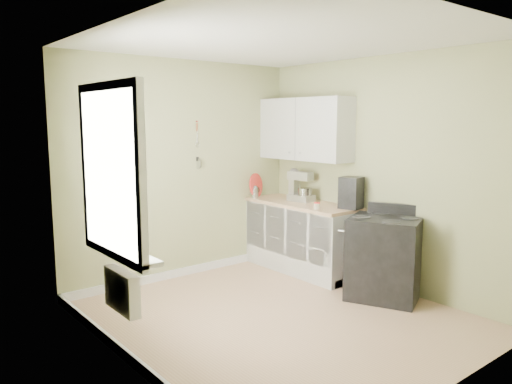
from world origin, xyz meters
TOP-DOWN VIEW (x-y plane):
  - floor at (0.00, 0.00)m, footprint 3.20×3.60m
  - ceiling at (0.00, 0.00)m, footprint 3.20×3.60m
  - wall_back at (0.00, 1.81)m, footprint 3.20×0.02m
  - wall_left at (-1.61, 0.00)m, footprint 0.02×3.60m
  - wall_right at (1.61, 0.00)m, footprint 0.02×3.60m
  - base_cabinets at (1.30, 1.00)m, footprint 0.60×1.60m
  - countertop at (1.29, 1.00)m, footprint 0.64×1.60m
  - upper_cabinets at (1.43, 1.10)m, footprint 0.35×1.40m
  - window at (-1.58, 0.30)m, footprint 0.06×1.14m
  - window_sill at (-1.51, 0.30)m, footprint 0.18×1.14m
  - radiator at (-1.54, 0.25)m, footprint 0.12×0.50m
  - wall_utensils at (0.20, 1.78)m, footprint 0.02×0.14m
  - stove at (1.28, -0.32)m, footprint 0.93×0.94m
  - stand_mixer at (1.35, 1.10)m, footprint 0.27×0.38m
  - kettle at (1.05, 1.68)m, footprint 0.17×0.10m
  - coffee_maker at (1.42, 0.30)m, footprint 0.27×0.28m
  - red_tray at (1.11, 1.72)m, footprint 0.33×0.17m
  - jar at (1.08, 0.53)m, footprint 0.07×0.07m
  - plant_a at (-1.50, -0.04)m, footprint 0.20×0.16m
  - plant_b at (-1.50, 0.43)m, footprint 0.18×0.19m
  - plant_c at (-1.50, 0.66)m, footprint 0.24×0.24m

SIDE VIEW (x-z plane):
  - floor at x=0.00m, z-range -0.02..0.00m
  - base_cabinets at x=1.30m, z-range 0.00..0.87m
  - stove at x=1.28m, z-range -0.05..0.98m
  - radiator at x=-1.54m, z-range 0.38..0.73m
  - window_sill at x=-1.51m, z-range 0.86..0.90m
  - countertop at x=1.29m, z-range 0.87..0.91m
  - jar at x=1.08m, z-range 0.91..0.99m
  - kettle at x=1.05m, z-range 0.91..1.08m
  - plant_b at x=-1.50m, z-range 0.90..1.18m
  - plant_c at x=-1.50m, z-range 0.90..1.21m
  - plant_a at x=-1.50m, z-range 0.90..1.23m
  - red_tray at x=1.11m, z-range 0.91..1.24m
  - coffee_maker at x=1.42m, z-range 0.90..1.28m
  - stand_mixer at x=1.35m, z-range 0.88..1.31m
  - wall_back at x=0.00m, z-range 0.00..2.70m
  - wall_left at x=-1.61m, z-range 0.00..2.70m
  - wall_right at x=1.61m, z-range 0.00..2.70m
  - window at x=-1.58m, z-range 0.83..2.27m
  - wall_utensils at x=0.20m, z-range 1.27..1.85m
  - upper_cabinets at x=1.43m, z-range 1.45..2.25m
  - ceiling at x=0.00m, z-range 2.70..2.72m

